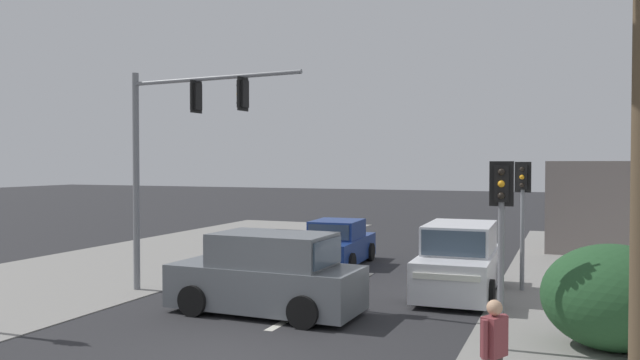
{
  "coord_description": "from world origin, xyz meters",
  "views": [
    {
      "loc": [
        5.83,
        -9.85,
        3.53
      ],
      "look_at": [
        0.3,
        4.0,
        3.12
      ],
      "focal_mm": 35.0,
      "sensor_mm": 36.0,
      "label": 1
    }
  ],
  "objects_px": {
    "suv_crossing_left": "(268,276)",
    "suv_oncoming_mid": "(459,261)",
    "sedan_kerbside_parked": "(337,245)",
    "pedestal_signal_far_median": "(523,203)",
    "pedestal_signal_right_kerb": "(501,222)",
    "traffic_signal_mast": "(173,140)",
    "pedestrian_at_kerb": "(494,350)"
  },
  "relations": [
    {
      "from": "suv_crossing_left",
      "to": "suv_oncoming_mid",
      "type": "distance_m",
      "value": 5.41
    },
    {
      "from": "sedan_kerbside_parked",
      "to": "suv_oncoming_mid",
      "type": "xyz_separation_m",
      "value": [
        4.68,
        -3.26,
        0.18
      ]
    },
    {
      "from": "pedestal_signal_far_median",
      "to": "suv_oncoming_mid",
      "type": "bearing_deg",
      "value": -145.07
    },
    {
      "from": "pedestal_signal_right_kerb",
      "to": "suv_oncoming_mid",
      "type": "relative_size",
      "value": 0.78
    },
    {
      "from": "traffic_signal_mast",
      "to": "sedan_kerbside_parked",
      "type": "relative_size",
      "value": 1.39
    },
    {
      "from": "suv_crossing_left",
      "to": "suv_oncoming_mid",
      "type": "bearing_deg",
      "value": 45.03
    },
    {
      "from": "suv_oncoming_mid",
      "to": "pedestal_signal_far_median",
      "type": "bearing_deg",
      "value": 34.93
    },
    {
      "from": "pedestal_signal_far_median",
      "to": "pedestal_signal_right_kerb",
      "type": "bearing_deg",
      "value": -89.96
    },
    {
      "from": "traffic_signal_mast",
      "to": "suv_crossing_left",
      "type": "xyz_separation_m",
      "value": [
        3.29,
        -0.95,
        -3.26
      ]
    },
    {
      "from": "sedan_kerbside_parked",
      "to": "suv_crossing_left",
      "type": "xyz_separation_m",
      "value": [
        0.86,
        -7.08,
        0.18
      ]
    },
    {
      "from": "pedestal_signal_far_median",
      "to": "suv_crossing_left",
      "type": "relative_size",
      "value": 0.78
    },
    {
      "from": "suv_crossing_left",
      "to": "pedestal_signal_right_kerb",
      "type": "bearing_deg",
      "value": -10.47
    },
    {
      "from": "pedestrian_at_kerb",
      "to": "suv_crossing_left",
      "type": "bearing_deg",
      "value": 143.39
    },
    {
      "from": "pedestal_signal_right_kerb",
      "to": "pedestal_signal_far_median",
      "type": "xyz_separation_m",
      "value": [
        -0.0,
        5.89,
        0.0
      ]
    },
    {
      "from": "pedestal_signal_right_kerb",
      "to": "suv_oncoming_mid",
      "type": "xyz_separation_m",
      "value": [
        -1.54,
        4.81,
        -1.53
      ]
    },
    {
      "from": "traffic_signal_mast",
      "to": "suv_oncoming_mid",
      "type": "xyz_separation_m",
      "value": [
        7.11,
        2.87,
        -3.26
      ]
    },
    {
      "from": "suv_crossing_left",
      "to": "suv_oncoming_mid",
      "type": "xyz_separation_m",
      "value": [
        3.82,
        3.82,
        0.0
      ]
    },
    {
      "from": "traffic_signal_mast",
      "to": "sedan_kerbside_parked",
      "type": "xyz_separation_m",
      "value": [
        2.43,
        6.13,
        -3.44
      ]
    },
    {
      "from": "suv_crossing_left",
      "to": "pedestrian_at_kerb",
      "type": "relative_size",
      "value": 2.81
    },
    {
      "from": "traffic_signal_mast",
      "to": "sedan_kerbside_parked",
      "type": "distance_m",
      "value": 7.44
    },
    {
      "from": "pedestal_signal_right_kerb",
      "to": "pedestrian_at_kerb",
      "type": "xyz_separation_m",
      "value": [
        0.22,
        -3.16,
        -1.49
      ]
    },
    {
      "from": "pedestal_signal_far_median",
      "to": "pedestrian_at_kerb",
      "type": "xyz_separation_m",
      "value": [
        0.23,
        -9.05,
        -1.49
      ]
    },
    {
      "from": "traffic_signal_mast",
      "to": "suv_oncoming_mid",
      "type": "relative_size",
      "value": 1.31
    },
    {
      "from": "sedan_kerbside_parked",
      "to": "suv_crossing_left",
      "type": "height_order",
      "value": "suv_crossing_left"
    },
    {
      "from": "pedestal_signal_right_kerb",
      "to": "traffic_signal_mast",
      "type": "bearing_deg",
      "value": 167.34
    },
    {
      "from": "pedestal_signal_far_median",
      "to": "sedan_kerbside_parked",
      "type": "relative_size",
      "value": 0.82
    },
    {
      "from": "sedan_kerbside_parked",
      "to": "pedestrian_at_kerb",
      "type": "bearing_deg",
      "value": -60.15
    },
    {
      "from": "pedestal_signal_far_median",
      "to": "suv_crossing_left",
      "type": "xyz_separation_m",
      "value": [
        -5.36,
        -4.9,
        -1.53
      ]
    },
    {
      "from": "pedestal_signal_right_kerb",
      "to": "sedan_kerbside_parked",
      "type": "bearing_deg",
      "value": 127.61
    },
    {
      "from": "pedestal_signal_right_kerb",
      "to": "pedestal_signal_far_median",
      "type": "bearing_deg",
      "value": 90.04
    },
    {
      "from": "pedestal_signal_right_kerb",
      "to": "pedestrian_at_kerb",
      "type": "bearing_deg",
      "value": -85.95
    },
    {
      "from": "sedan_kerbside_parked",
      "to": "pedestal_signal_far_median",
      "type": "bearing_deg",
      "value": -19.37
    }
  ]
}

